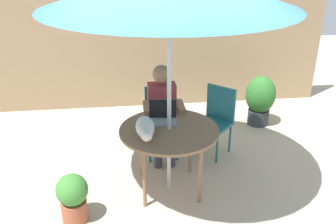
# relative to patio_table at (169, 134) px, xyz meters

# --- Properties ---
(ground_plane) EXTENTS (14.00, 14.00, 0.00)m
(ground_plane) POSITION_rel_patio_table_xyz_m (0.00, 0.00, -0.69)
(ground_plane) COLOR #BCAD93
(fence_back) EXTENTS (5.72, 0.08, 1.96)m
(fence_back) POSITION_rel_patio_table_xyz_m (0.00, 2.41, 0.29)
(fence_back) COLOR #937756
(fence_back) RESTS_ON ground
(patio_table) EXTENTS (1.05, 1.05, 0.75)m
(patio_table) POSITION_rel_patio_table_xyz_m (0.00, 0.00, 0.00)
(patio_table) COLOR brown
(patio_table) RESTS_ON ground
(chair_occupied) EXTENTS (0.40, 0.40, 0.88)m
(chair_occupied) POSITION_rel_patio_table_xyz_m (0.00, 0.83, -0.17)
(chair_occupied) COLOR #1E606B
(chair_occupied) RESTS_ON ground
(chair_empty) EXTENTS (0.57, 0.57, 0.88)m
(chair_empty) POSITION_rel_patio_table_xyz_m (0.71, 0.75, -0.17)
(chair_empty) COLOR #1E606B
(chair_empty) RESTS_ON ground
(person_seated) EXTENTS (0.48, 0.48, 1.22)m
(person_seated) POSITION_rel_patio_table_xyz_m (0.00, 0.67, -0.00)
(person_seated) COLOR maroon
(person_seated) RESTS_ON ground
(laptop) EXTENTS (0.32, 0.28, 0.21)m
(laptop) POSITION_rel_patio_table_xyz_m (-0.04, 0.22, 0.12)
(laptop) COLOR gray
(laptop) RESTS_ON patio_table
(cat) EXTENTS (0.20, 0.65, 0.17)m
(cat) POSITION_rel_patio_table_xyz_m (-0.26, -0.12, 0.14)
(cat) COLOR silver
(cat) RESTS_ON patio_table
(potted_plant_near_fence) EXTENTS (0.44, 0.44, 0.76)m
(potted_plant_near_fence) POSITION_rel_patio_table_xyz_m (1.55, 1.46, -0.27)
(potted_plant_near_fence) COLOR #33383D
(potted_plant_near_fence) RESTS_ON ground
(potted_plant_by_chair) EXTENTS (0.31, 0.31, 0.52)m
(potted_plant_by_chair) POSITION_rel_patio_table_xyz_m (-0.99, -0.42, -0.41)
(potted_plant_by_chair) COLOR #9E5138
(potted_plant_by_chair) RESTS_ON ground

